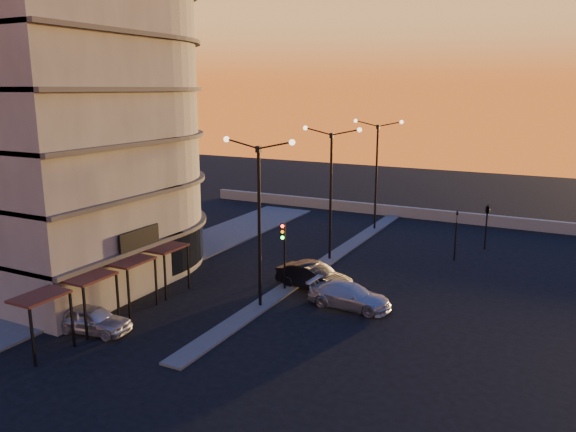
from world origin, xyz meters
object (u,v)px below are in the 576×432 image
Objects in this scene: streetlamp_mid at (331,183)px; car_sedan at (314,277)px; traffic_light_main at (284,245)px; car_wagon at (349,296)px; car_hatchback at (92,319)px.

streetlamp_mid is 1.98× the size of car_sedan.
car_wagon is (4.50, -0.63, -2.20)m from traffic_light_main.
car_sedan is (1.50, 1.13, -2.09)m from traffic_light_main.
streetlamp_mid reaches higher than traffic_light_main.
car_hatchback is 0.85× the size of car_wagon.
streetlamp_mid is 2.24× the size of traffic_light_main.
car_sedan is (1.50, -6.00, -4.80)m from streetlamp_mid.
car_hatchback is at bearing 133.79° from car_wagon.
traffic_light_main is 0.89× the size of car_wagon.
streetlamp_mid is at bearing 90.00° from traffic_light_main.
car_hatchback is (-5.87, -9.64, -2.20)m from traffic_light_main.
traffic_light_main is at bearing 137.63° from car_sedan.
car_hatchback is 13.05m from car_sedan.
car_wagon is at bearing -57.47° from car_hatchback.
traffic_light_main reaches higher than car_hatchback.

